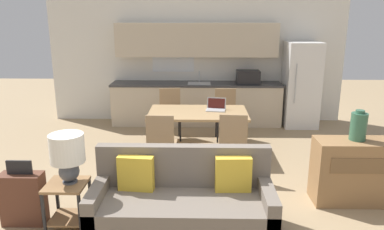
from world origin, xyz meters
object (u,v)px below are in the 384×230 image
(couch, at_px, (183,200))
(dining_chair_near_right, at_px, (233,141))
(dining_chair_far_right, at_px, (226,112))
(refrigerator, at_px, (301,85))
(vase, at_px, (359,126))
(side_table, at_px, (67,198))
(dining_chair_far_left, at_px, (170,111))
(laptop, at_px, (216,107))
(suitcase, at_px, (23,198))
(credenza, at_px, (362,171))
(dining_table, at_px, (198,115))
(table_lamp, at_px, (67,153))
(dining_chair_near_left, at_px, (161,142))

(couch, height_order, dining_chair_near_right, dining_chair_near_right)
(dining_chair_near_right, bearing_deg, dining_chair_far_right, -85.64)
(refrigerator, height_order, vase, refrigerator)
(side_table, bearing_deg, vase, 11.72)
(side_table, distance_m, dining_chair_far_left, 3.31)
(laptop, bearing_deg, suitcase, -125.26)
(dining_chair_far_left, bearing_deg, dining_chair_near_right, -65.32)
(side_table, relative_size, dining_chair_far_left, 0.56)
(couch, height_order, credenza, couch)
(dining_table, height_order, table_lamp, table_lamp)
(dining_table, bearing_deg, vase, -39.09)
(side_table, xyz_separation_m, laptop, (1.74, 2.45, 0.44))
(dining_chair_far_left, xyz_separation_m, laptop, (0.84, -0.73, 0.27))
(suitcase, bearing_deg, dining_chair_far_left, 65.23)
(dining_chair_near_right, bearing_deg, laptop, -73.03)
(dining_table, bearing_deg, dining_chair_far_right, 58.24)
(couch, bearing_deg, laptop, 79.38)
(dining_table, bearing_deg, refrigerator, 39.35)
(side_table, distance_m, dining_chair_near_right, 2.46)
(dining_table, bearing_deg, dining_chair_near_left, -120.77)
(couch, relative_size, credenza, 1.63)
(vase, relative_size, dining_chair_far_left, 0.40)
(vase, xyz_separation_m, suitcase, (-3.95, -0.63, -0.69))
(credenza, height_order, suitcase, credenza)
(dining_table, distance_m, dining_chair_near_right, 0.99)
(table_lamp, distance_m, laptop, 2.96)
(refrigerator, relative_size, suitcase, 2.31)
(side_table, height_order, laptop, laptop)
(side_table, relative_size, vase, 1.41)
(dining_table, relative_size, vase, 4.32)
(side_table, bearing_deg, dining_table, 58.30)
(dining_chair_far_right, distance_m, dining_chair_near_right, 1.67)
(dining_chair_far_right, relative_size, dining_chair_near_left, 1.00)
(laptop, distance_m, suitcase, 3.33)
(dining_chair_far_left, height_order, suitcase, dining_chair_far_left)
(side_table, height_order, dining_chair_far_left, dining_chair_far_left)
(dining_chair_far_left, xyz_separation_m, dining_chair_near_left, (0.01, -1.75, 0.00))
(dining_chair_far_left, bearing_deg, dining_chair_far_right, -8.33)
(table_lamp, distance_m, credenza, 3.58)
(dining_chair_far_right, relative_size, dining_chair_far_left, 1.00)
(credenza, xyz_separation_m, suitcase, (-4.06, -0.61, -0.10))
(table_lamp, bearing_deg, dining_chair_far_right, 58.51)
(suitcase, bearing_deg, vase, 9.11)
(dining_chair_far_right, distance_m, dining_chair_far_left, 1.06)
(dining_chair_near_right, bearing_deg, refrigerator, -117.78)
(side_table, distance_m, dining_chair_near_left, 1.70)
(couch, xyz_separation_m, vase, (2.14, 0.69, 0.66))
(couch, height_order, dining_chair_near_left, dining_chair_near_left)
(dining_chair_near_right, bearing_deg, credenza, 157.08)
(dining_table, distance_m, table_lamp, 2.69)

